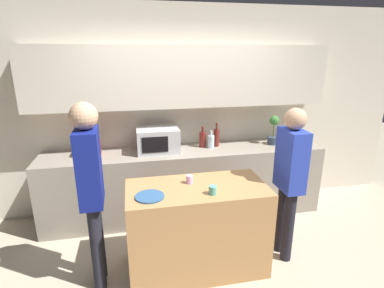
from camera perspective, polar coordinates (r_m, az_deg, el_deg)
ground_plane at (r=3.12m, az=3.90°, el=-25.66°), size 14.00×14.00×0.00m
back_wall at (r=3.95m, az=-2.06°, el=8.72°), size 6.40×0.40×2.70m
back_counter at (r=4.01m, az=-1.25°, el=-7.37°), size 3.60×0.62×0.91m
kitchen_island at (r=3.09m, az=0.96°, el=-15.67°), size 1.34×0.65×0.89m
microwave at (r=3.78m, az=-6.54°, el=0.76°), size 0.52×0.39×0.30m
toaster at (r=3.82m, az=-18.96°, el=-0.83°), size 0.26×0.16×0.18m
potted_plant at (r=4.19m, az=15.26°, el=2.58°), size 0.14×0.14×0.40m
bottle_0 at (r=3.95m, az=2.03°, el=0.92°), size 0.09×0.09×0.28m
bottle_1 at (r=3.92m, az=3.65°, el=0.51°), size 0.09×0.09×0.23m
bottle_2 at (r=3.99m, az=4.67°, el=1.27°), size 0.07×0.07×0.32m
plate_on_island at (r=2.70m, az=-8.05°, el=-9.86°), size 0.26×0.26×0.01m
cup_0 at (r=2.92m, az=-0.47°, el=-6.76°), size 0.07×0.07×0.08m
cup_1 at (r=2.72m, az=3.95°, el=-8.74°), size 0.07×0.07×0.08m
person_left at (r=2.74m, az=-18.72°, el=-6.89°), size 0.23×0.35×1.74m
person_center at (r=3.17m, az=18.15°, el=-5.25°), size 0.21×0.34×1.62m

